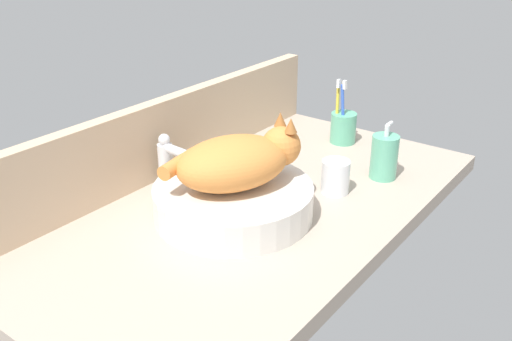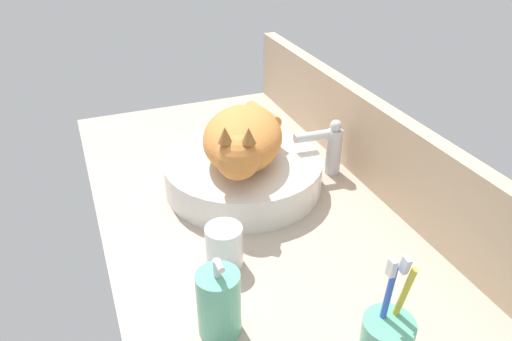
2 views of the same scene
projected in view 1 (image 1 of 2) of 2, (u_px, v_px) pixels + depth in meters
ground_plane at (256, 213)px, 130.76cm from camera, size 116.98×61.99×4.00cm
backsplash_panel at (163, 137)px, 141.72cm from camera, size 116.98×3.60×19.44cm
sink_basin at (233, 201)px, 124.33cm from camera, size 34.92×34.92×7.13cm
cat at (238, 160)px, 121.06cm from camera, size 30.10×25.90×14.00cm
faucet at (169, 160)px, 135.12cm from camera, size 3.60×11.85×13.60cm
soap_dispenser at (384, 157)px, 141.03cm from camera, size 6.68×6.68×14.41cm
toothbrush_cup at (343, 127)px, 162.86cm from camera, size 7.30×7.30×18.70cm
water_glass at (335, 179)px, 134.60cm from camera, size 6.71×6.71×8.02cm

